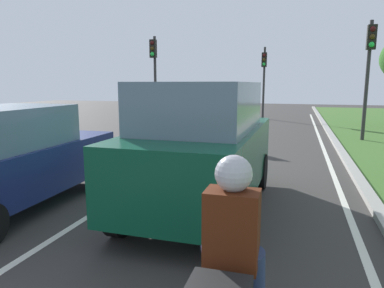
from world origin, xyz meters
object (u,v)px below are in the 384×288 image
at_px(car_suv_ahead, 203,146).
at_px(traffic_light_far_median, 264,71).
at_px(rider_person, 233,226).
at_px(traffic_light_overhead_left, 154,66).
at_px(car_sedan_left_lane, 12,159).
at_px(traffic_light_near_right, 369,60).

xyz_separation_m(car_suv_ahead, traffic_light_far_median, (-0.60, 17.27, 1.88)).
distance_m(rider_person, traffic_light_far_median, 20.87).
bearing_deg(traffic_light_overhead_left, car_sedan_left_lane, -79.21).
bearing_deg(rider_person, traffic_light_far_median, 94.22).
height_order(traffic_light_overhead_left, traffic_light_far_median, traffic_light_overhead_left).
relative_size(car_sedan_left_lane, rider_person, 3.73).
bearing_deg(traffic_light_far_median, rider_person, -85.16).
height_order(rider_person, traffic_light_near_right, traffic_light_near_right).
bearing_deg(car_sedan_left_lane, traffic_light_near_right, 52.04).
distance_m(car_sedan_left_lane, traffic_light_near_right, 12.66).
relative_size(traffic_light_near_right, traffic_light_far_median, 1.01).
height_order(car_suv_ahead, car_sedan_left_lane, car_suv_ahead).
height_order(traffic_light_near_right, traffic_light_far_median, traffic_light_near_right).
distance_m(traffic_light_overhead_left, traffic_light_far_median, 7.91).
relative_size(car_suv_ahead, traffic_light_near_right, 0.98).
bearing_deg(car_sedan_left_lane, car_suv_ahead, 14.63).
xyz_separation_m(car_suv_ahead, traffic_light_near_right, (4.10, 9.06, 1.99)).
bearing_deg(car_suv_ahead, rider_person, -71.12).
distance_m(car_suv_ahead, car_sedan_left_lane, 3.46).
xyz_separation_m(car_suv_ahead, rider_person, (1.15, -3.44, 0.02)).
relative_size(rider_person, traffic_light_far_median, 0.25).
distance_m(car_suv_ahead, traffic_light_overhead_left, 12.67).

